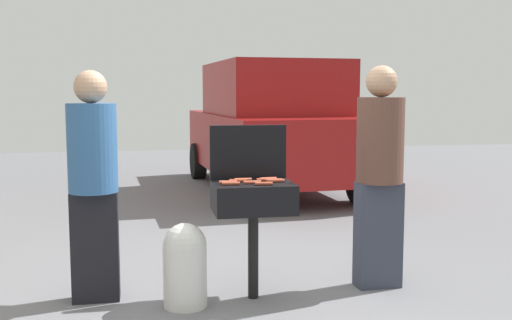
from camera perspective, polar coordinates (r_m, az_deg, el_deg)
ground_plane at (r=4.61m, az=-2.92°, el=-13.30°), size 24.00×24.00×0.00m
bbq_grill at (r=4.49m, az=-0.27°, el=-3.97°), size 0.60×0.44×0.89m
grill_lid_open at (r=4.65m, az=-0.77°, el=0.76°), size 0.60×0.05×0.42m
hot_dog_0 at (r=4.52m, az=1.69°, el=-1.93°), size 0.13×0.04×0.03m
hot_dog_1 at (r=4.41m, az=-0.36°, el=-2.14°), size 0.13×0.03×0.03m
hot_dog_2 at (r=4.49m, az=-1.73°, el=-1.98°), size 0.13×0.03×0.03m
hot_dog_3 at (r=4.35m, az=-2.41°, el=-2.25°), size 0.13×0.04×0.03m
hot_dog_4 at (r=4.49m, az=1.91°, el=-1.98°), size 0.13×0.04×0.03m
hot_dog_5 at (r=4.34m, az=0.74°, el=-2.26°), size 0.13×0.04×0.03m
hot_dog_6 at (r=4.42m, az=-2.68°, el=-2.13°), size 0.13×0.03×0.03m
hot_dog_7 at (r=4.54m, az=0.84°, el=-1.89°), size 0.13×0.04×0.03m
hot_dog_8 at (r=4.58m, az=1.17°, el=-1.81°), size 0.13×0.04×0.03m
hot_dog_9 at (r=4.54m, az=-1.24°, el=-1.89°), size 0.13×0.03×0.03m
propane_tank at (r=4.44m, az=-6.79°, el=-9.76°), size 0.32×0.32×0.62m
person_left at (r=4.57m, az=-15.28°, el=-1.62°), size 0.36×0.36×1.72m
person_right at (r=4.83m, az=11.71°, el=-0.79°), size 0.37×0.37×1.77m
parked_minivan at (r=9.50m, az=1.35°, el=3.25°), size 2.28×4.52×2.02m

